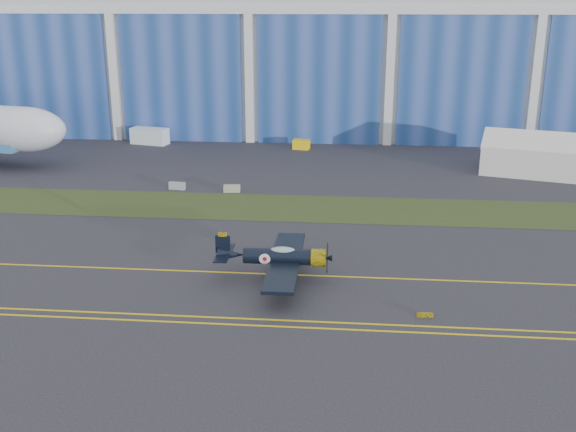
# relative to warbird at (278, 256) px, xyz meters

# --- Properties ---
(ground) EXTENTS (260.00, 260.00, 0.00)m
(ground) POSITION_rel_warbird_xyz_m (-10.46, 6.05, -2.05)
(ground) COLOR #302F37
(ground) RESTS_ON ground
(grass_median) EXTENTS (260.00, 10.00, 0.02)m
(grass_median) POSITION_rel_warbird_xyz_m (-10.46, 20.05, -2.03)
(grass_median) COLOR #475128
(grass_median) RESTS_ON ground
(hangar) EXTENTS (220.00, 45.70, 30.00)m
(hangar) POSITION_rel_warbird_xyz_m (-10.46, 77.84, 12.91)
(hangar) COLOR silver
(hangar) RESTS_ON ground
(taxiway_centreline) EXTENTS (200.00, 0.20, 0.02)m
(taxiway_centreline) POSITION_rel_warbird_xyz_m (-10.46, 1.05, -2.04)
(taxiway_centreline) COLOR yellow
(taxiway_centreline) RESTS_ON ground
(edge_line_near) EXTENTS (80.00, 0.20, 0.02)m
(edge_line_near) POSITION_rel_warbird_xyz_m (-10.46, -8.45, -2.04)
(edge_line_near) COLOR yellow
(edge_line_near) RESTS_ON ground
(edge_line_far) EXTENTS (80.00, 0.20, 0.02)m
(edge_line_far) POSITION_rel_warbird_xyz_m (-10.46, -7.45, -2.04)
(edge_line_far) COLOR yellow
(edge_line_far) RESTS_ON ground
(guard_board_right) EXTENTS (1.20, 0.15, 0.35)m
(guard_board_right) POSITION_rel_warbird_xyz_m (11.54, -5.95, -1.88)
(guard_board_right) COLOR yellow
(guard_board_right) RESTS_ON ground
(warbird) EXTENTS (10.88, 13.11, 3.88)m
(warbird) POSITION_rel_warbird_xyz_m (0.00, 0.00, 0.00)
(warbird) COLOR black
(warbird) RESTS_ON ground
(tent) EXTENTS (14.42, 12.18, 5.75)m
(tent) POSITION_rel_warbird_xyz_m (29.83, 39.17, 0.82)
(tent) COLOR white
(tent) RESTS_ON ground
(shipping_container) EXTENTS (6.31, 3.70, 2.57)m
(shipping_container) POSITION_rel_warbird_xyz_m (-26.33, 52.40, -0.77)
(shipping_container) COLOR white
(shipping_container) RESTS_ON ground
(tug) EXTENTS (2.71, 1.90, 1.47)m
(tug) POSITION_rel_warbird_xyz_m (-1.83, 50.83, -1.32)
(tug) COLOR yellow
(tug) RESTS_ON ground
(barrier_a) EXTENTS (2.05, 0.80, 0.90)m
(barrier_a) POSITION_rel_warbird_xyz_m (-15.27, 26.35, -1.60)
(barrier_a) COLOR #939A99
(barrier_a) RESTS_ON ground
(barrier_b) EXTENTS (2.06, 0.83, 0.90)m
(barrier_b) POSITION_rel_warbird_xyz_m (-8.38, 25.79, -1.60)
(barrier_b) COLOR #999E84
(barrier_b) RESTS_ON ground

